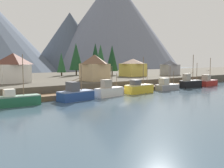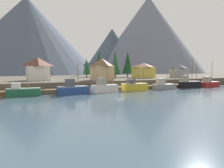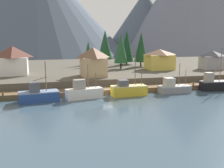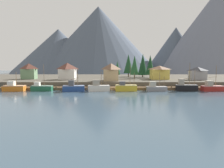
% 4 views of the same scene
% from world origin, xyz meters
% --- Properties ---
extents(ground_plane, '(400.00, 400.00, 1.00)m').
position_xyz_m(ground_plane, '(0.00, 20.00, -0.50)').
color(ground_plane, '#384C5B').
extents(dock, '(80.00, 4.00, 1.60)m').
position_xyz_m(dock, '(0.00, 1.99, 0.50)').
color(dock, brown).
rests_on(dock, ground_plane).
extents(shoreline_bank, '(400.00, 56.00, 2.50)m').
position_xyz_m(shoreline_bank, '(0.00, 32.00, 1.25)').
color(shoreline_bank, '#4C473D').
rests_on(shoreline_bank, ground_plane).
extents(mountain_east_peak, '(65.71, 65.71, 47.73)m').
position_xyz_m(mountain_east_peak, '(67.02, 148.91, 23.87)').
color(mountain_east_peak, '#475160').
rests_on(mountain_east_peak, ground_plane).
extents(mountain_far_ridge, '(116.02, 116.02, 80.71)m').
position_xyz_m(mountain_far_ridge, '(101.44, 133.55, 40.36)').
color(mountain_far_ridge, slate).
rests_on(mountain_far_ridge, ground_plane).
extents(fishing_boat_green, '(7.21, 2.63, 8.95)m').
position_xyz_m(fishing_boat_green, '(-24.55, -1.42, 1.06)').
color(fishing_boat_green, '#1E5B3D').
rests_on(fishing_boat_green, ground_plane).
extents(fishing_boat_blue, '(7.40, 3.79, 7.38)m').
position_xyz_m(fishing_boat_blue, '(-13.62, -2.07, 1.25)').
color(fishing_boat_blue, navy).
rests_on(fishing_boat_blue, ground_plane).
extents(fishing_boat_white, '(7.37, 3.38, 6.62)m').
position_xyz_m(fishing_boat_white, '(-5.17, -1.84, 1.26)').
color(fishing_boat_white, silver).
rests_on(fishing_boat_white, ground_plane).
extents(fishing_boat_yellow, '(7.14, 2.88, 8.70)m').
position_xyz_m(fishing_boat_yellow, '(4.01, -1.58, 1.20)').
color(fishing_boat_yellow, gold).
rests_on(fishing_boat_yellow, ground_plane).
extents(fishing_boat_grey, '(6.73, 2.73, 6.30)m').
position_xyz_m(fishing_boat_grey, '(14.16, -1.50, 1.09)').
color(fishing_boat_grey, gray).
rests_on(fishing_boat_grey, ground_plane).
extents(fishing_boat_black, '(7.06, 2.89, 9.49)m').
position_xyz_m(fishing_boat_black, '(24.36, -1.55, 1.35)').
color(fishing_boat_black, black).
rests_on(fishing_boat_black, ground_plane).
extents(fishing_boat_red, '(7.25, 3.10, 8.59)m').
position_xyz_m(fishing_boat_red, '(33.09, -1.70, 1.19)').
color(fishing_boat_red, maroon).
rests_on(fishing_boat_red, ground_plane).
extents(house_white, '(7.04, 5.97, 7.10)m').
position_xyz_m(house_white, '(-19.63, 16.90, 6.13)').
color(house_white, silver).
rests_on(house_white, shoreline_bank).
extents(house_tan, '(5.91, 6.90, 6.87)m').
position_xyz_m(house_tan, '(-1.03, 9.93, 6.01)').
color(house_tan, tan).
rests_on(house_tan, shoreline_bank).
extents(house_yellow, '(7.59, 6.60, 5.86)m').
position_xyz_m(house_yellow, '(19.90, 18.10, 5.49)').
color(house_yellow, gold).
rests_on(house_yellow, shoreline_bank).
extents(house_grey, '(6.74, 4.31, 5.38)m').
position_xyz_m(house_grey, '(34.98, 14.71, 5.25)').
color(house_grey, gray).
rests_on(house_grey, shoreline_bank).
extents(conifer_near_left, '(4.98, 4.98, 11.60)m').
position_xyz_m(conifer_near_left, '(7.85, 35.18, 9.23)').
color(conifer_near_left, '#4C3823').
rests_on(conifer_near_left, shoreline_bank).
extents(conifer_near_right, '(4.33, 4.33, 10.78)m').
position_xyz_m(conifer_near_right, '(17.38, 26.32, 8.66)').
color(conifer_near_right, '#4C3823').
rests_on(conifer_near_right, shoreline_bank).
extents(conifer_mid_left, '(4.03, 4.03, 10.47)m').
position_xyz_m(conifer_mid_left, '(9.56, 22.29, 8.59)').
color(conifer_mid_left, '#4C3823').
rests_on(conifer_mid_left, shoreline_bank).
extents(conifer_mid_right, '(4.76, 4.76, 11.74)m').
position_xyz_m(conifer_mid_right, '(14.95, 33.33, 8.90)').
color(conifer_mid_right, '#4C3823').
rests_on(conifer_mid_right, shoreline_bank).
extents(conifer_back_left, '(3.19, 3.19, 8.01)m').
position_xyz_m(conifer_back_left, '(2.14, 35.43, 7.07)').
color(conifer_back_left, '#4C3823').
rests_on(conifer_back_left, shoreline_bank).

